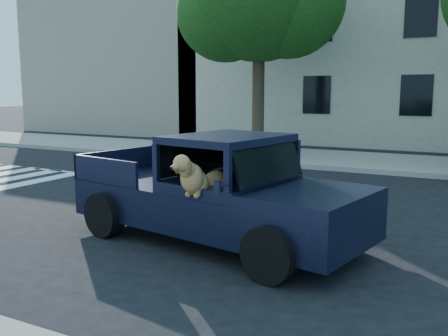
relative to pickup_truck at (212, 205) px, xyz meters
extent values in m
plane|color=black|center=(0.30, 0.58, -0.58)|extent=(120.00, 120.00, 0.00)
cube|color=gray|center=(0.30, 9.78, -0.51)|extent=(60.00, 4.00, 0.15)
cylinder|color=#332619|center=(-3.70, 10.18, 1.62)|extent=(0.44, 0.44, 4.40)
sphere|color=black|center=(-4.90, 9.88, 4.62)|extent=(3.60, 3.60, 3.60)
sphere|color=black|center=(-2.70, 10.48, 4.92)|extent=(4.00, 4.00, 4.00)
cube|color=tan|center=(-14.70, 17.08, 3.42)|extent=(12.00, 6.00, 8.00)
cube|color=black|center=(0.08, 0.01, 0.00)|extent=(5.08, 2.71, 0.61)
cube|color=black|center=(1.76, -0.31, 0.38)|extent=(1.71, 2.08, 0.15)
cube|color=black|center=(0.31, -0.04, 1.08)|extent=(1.74, 2.01, 0.11)
cube|color=black|center=(1.04, -0.18, 0.76)|extent=(0.53, 1.61, 0.52)
cube|color=black|center=(0.41, -0.48, 0.18)|extent=(0.59, 0.59, 0.35)
cube|color=black|center=(0.82, -1.31, 0.60)|extent=(0.10, 0.06, 0.15)
camera|label=1|loc=(3.78, -6.77, 1.82)|focal=40.00mm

